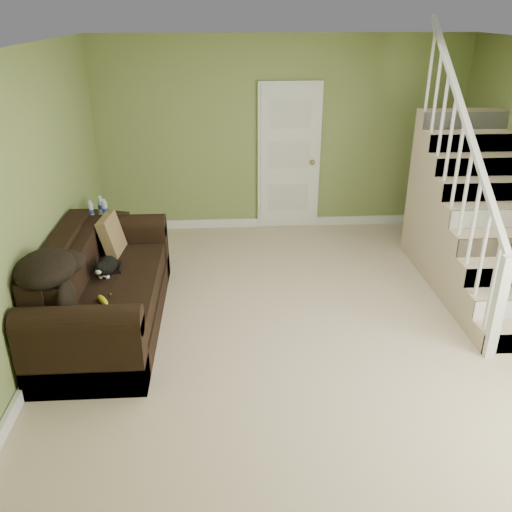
{
  "coord_description": "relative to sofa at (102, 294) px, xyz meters",
  "views": [
    {
      "loc": [
        -0.81,
        -4.58,
        2.87
      ],
      "look_at": [
        -0.52,
        0.08,
        0.74
      ],
      "focal_mm": 38.0,
      "sensor_mm": 36.0,
      "label": 1
    }
  ],
  "objects": [
    {
      "name": "floor",
      "position": [
        2.02,
        -0.14,
        -0.35
      ],
      "size": [
        5.0,
        5.5,
        0.01
      ],
      "primitive_type": "cube",
      "color": "tan",
      "rests_on": "ground"
    },
    {
      "name": "ceiling",
      "position": [
        2.02,
        -0.14,
        2.25
      ],
      "size": [
        5.0,
        5.5,
        0.01
      ],
      "primitive_type": "cube",
      "color": "white",
      "rests_on": "wall_back"
    },
    {
      "name": "wall_back",
      "position": [
        2.02,
        2.61,
        0.95
      ],
      "size": [
        5.0,
        0.04,
        2.6
      ],
      "primitive_type": "cube",
      "color": "olive",
      "rests_on": "floor"
    },
    {
      "name": "wall_front",
      "position": [
        2.02,
        -2.89,
        0.95
      ],
      "size": [
        5.0,
        0.04,
        2.6
      ],
      "primitive_type": "cube",
      "color": "olive",
      "rests_on": "floor"
    },
    {
      "name": "wall_left",
      "position": [
        -0.48,
        -0.14,
        0.95
      ],
      "size": [
        0.04,
        5.5,
        2.6
      ],
      "primitive_type": "cube",
      "color": "olive",
      "rests_on": "floor"
    },
    {
      "name": "baseboard_back",
      "position": [
        2.02,
        2.58,
        -0.29
      ],
      "size": [
        5.0,
        0.04,
        0.12
      ],
      "primitive_type": "cube",
      "color": "white",
      "rests_on": "floor"
    },
    {
      "name": "baseboard_left",
      "position": [
        -0.45,
        -0.14,
        -0.29
      ],
      "size": [
        0.04,
        5.5,
        0.12
      ],
      "primitive_type": "cube",
      "color": "white",
      "rests_on": "floor"
    },
    {
      "name": "door",
      "position": [
        2.12,
        2.56,
        0.66
      ],
      "size": [
        0.86,
        0.12,
        2.02
      ],
      "color": "white",
      "rests_on": "floor"
    },
    {
      "name": "staircase",
      "position": [
        4.02,
        0.82,
        0.29
      ],
      "size": [
        1.0,
        2.51,
        2.82
      ],
      "color": "tan",
      "rests_on": "floor"
    },
    {
      "name": "sofa",
      "position": [
        0.0,
        0.0,
        0.0
      ],
      "size": [
        1.0,
        2.31,
        0.91
      ],
      "color": "black",
      "rests_on": "floor"
    },
    {
      "name": "side_table",
      "position": [
        -0.26,
        1.4,
        -0.03
      ],
      "size": [
        0.64,
        0.64,
        0.85
      ],
      "rotation": [
        0.0,
        0.0,
        -0.28
      ],
      "color": "black",
      "rests_on": "floor"
    },
    {
      "name": "cat",
      "position": [
        0.05,
        0.11,
        0.24
      ],
      "size": [
        0.23,
        0.49,
        0.23
      ],
      "rotation": [
        0.0,
        0.0,
        -0.16
      ],
      "color": "black",
      "rests_on": "sofa"
    },
    {
      "name": "banana",
      "position": [
        0.12,
        -0.46,
        0.18
      ],
      "size": [
        0.16,
        0.21,
        0.06
      ],
      "primitive_type": "ellipsoid",
      "rotation": [
        0.0,
        0.0,
        0.54
      ],
      "color": "yellow",
      "rests_on": "sofa"
    },
    {
      "name": "throw_pillow",
      "position": [
        0.02,
        0.66,
        0.34
      ],
      "size": [
        0.24,
        0.43,
        0.43
      ],
      "primitive_type": "cube",
      "rotation": [
        0.0,
        -0.24,
        -0.09
      ],
      "color": "#47301C",
      "rests_on": "sofa"
    },
    {
      "name": "throw_blanket",
      "position": [
        -0.26,
        -0.65,
        0.6
      ],
      "size": [
        0.59,
        0.71,
        0.26
      ],
      "primitive_type": "ellipsoid",
      "rotation": [
        0.0,
        0.0,
        -0.21
      ],
      "color": "black",
      "rests_on": "sofa"
    }
  ]
}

